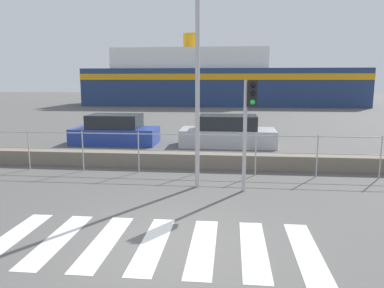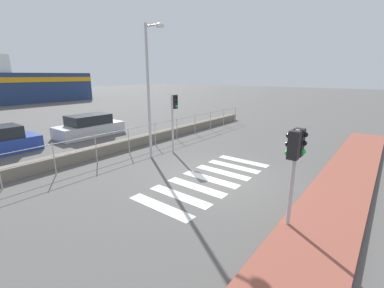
{
  "view_description": "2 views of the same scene",
  "coord_description": "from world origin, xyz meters",
  "px_view_note": "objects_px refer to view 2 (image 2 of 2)",
  "views": [
    {
      "loc": [
        1.06,
        -6.23,
        2.92
      ],
      "look_at": [
        0.2,
        2.0,
        1.5
      ],
      "focal_mm": 35.0,
      "sensor_mm": 36.0,
      "label": 1
    },
    {
      "loc": [
        -7.91,
        -5.07,
        3.85
      ],
      "look_at": [
        -0.16,
        1.0,
        1.2
      ],
      "focal_mm": 24.0,
      "sensor_mm": 36.0,
      "label": 2
    }
  ],
  "objects_px": {
    "traffic_light_near": "(295,152)",
    "parked_car_silver": "(89,127)",
    "traffic_light_far": "(174,111)",
    "streetlamp": "(151,78)"
  },
  "relations": [
    {
      "from": "traffic_light_near",
      "to": "parked_car_silver",
      "type": "bearing_deg",
      "value": 79.01
    },
    {
      "from": "traffic_light_far",
      "to": "parked_car_silver",
      "type": "relative_size",
      "value": 0.69
    },
    {
      "from": "traffic_light_near",
      "to": "parked_car_silver",
      "type": "height_order",
      "value": "traffic_light_near"
    },
    {
      "from": "traffic_light_near",
      "to": "traffic_light_far",
      "type": "distance_m",
      "value": 7.6
    },
    {
      "from": "traffic_light_near",
      "to": "streetlamp",
      "type": "height_order",
      "value": "streetlamp"
    },
    {
      "from": "traffic_light_near",
      "to": "traffic_light_far",
      "type": "height_order",
      "value": "traffic_light_far"
    },
    {
      "from": "traffic_light_far",
      "to": "streetlamp",
      "type": "bearing_deg",
      "value": 176.24
    },
    {
      "from": "traffic_light_far",
      "to": "parked_car_silver",
      "type": "xyz_separation_m",
      "value": [
        -0.6,
        6.93,
        -1.56
      ]
    },
    {
      "from": "traffic_light_near",
      "to": "parked_car_silver",
      "type": "xyz_separation_m",
      "value": [
        2.68,
        13.79,
        -1.47
      ]
    },
    {
      "from": "traffic_light_far",
      "to": "streetlamp",
      "type": "height_order",
      "value": "streetlamp"
    }
  ]
}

